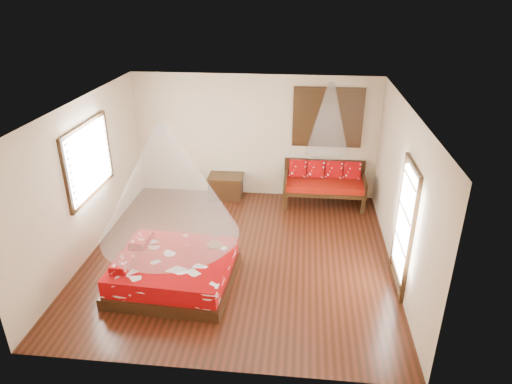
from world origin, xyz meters
TOP-DOWN VIEW (x-y plane):
  - room at (0.00, 0.00)m, footprint 5.54×5.54m
  - bed at (-0.96, -0.96)m, footprint 2.01×1.84m
  - daybed at (1.60, 2.38)m, footprint 1.81×0.80m
  - storage_chest at (-0.65, 2.45)m, footprint 0.79×0.57m
  - shutter_panel at (1.60, 2.72)m, footprint 1.52×0.06m
  - window_left at (-2.71, 0.20)m, footprint 0.10×1.74m
  - glazed_door at (2.72, -0.60)m, footprint 0.08×1.02m
  - wine_tray at (-0.34, -0.51)m, footprint 0.27×0.27m
  - mosquito_net_main at (-0.95, -0.96)m, footprint 2.17×2.17m
  - mosquito_net_daybed at (1.60, 2.25)m, footprint 0.91×0.91m

SIDE VIEW (x-z plane):
  - bed at x=-0.96m, z-range -0.06..0.56m
  - storage_chest at x=-0.65m, z-range 0.00..0.54m
  - daybed at x=1.60m, z-range 0.05..1.00m
  - wine_tray at x=-0.34m, z-range 0.45..0.67m
  - glazed_door at x=2.72m, z-range -0.01..2.15m
  - room at x=0.00m, z-range -0.02..2.82m
  - window_left at x=-2.71m, z-range 1.03..2.37m
  - mosquito_net_main at x=-0.95m, z-range 0.95..2.75m
  - shutter_panel at x=1.60m, z-range 1.24..2.56m
  - mosquito_net_daybed at x=1.60m, z-range 1.25..2.75m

